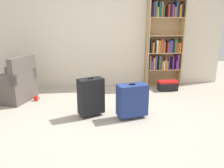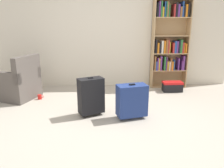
{
  "view_description": "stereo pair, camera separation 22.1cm",
  "coord_description": "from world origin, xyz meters",
  "px_view_note": "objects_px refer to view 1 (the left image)",
  "views": [
    {
      "loc": [
        -0.41,
        -3.26,
        1.56
      ],
      "look_at": [
        -0.03,
        0.27,
        0.55
      ],
      "focal_mm": 35.89,
      "sensor_mm": 36.0,
      "label": 1
    },
    {
      "loc": [
        -0.19,
        -3.28,
        1.56
      ],
      "look_at": [
        -0.03,
        0.27,
        0.55
      ],
      "focal_mm": 35.89,
      "sensor_mm": 36.0,
      "label": 2
    }
  ],
  "objects_px": {
    "armchair": "(14,85)",
    "mug": "(36,98)",
    "storage_box": "(168,85)",
    "bookshelf": "(164,42)",
    "suitcase_black": "(91,96)",
    "suitcase_navy_blue": "(132,100)"
  },
  "relations": [
    {
      "from": "bookshelf",
      "to": "storage_box",
      "type": "relative_size",
      "value": 4.56
    },
    {
      "from": "mug",
      "to": "suitcase_navy_blue",
      "type": "xyz_separation_m",
      "value": [
        1.76,
        -1.0,
        0.26
      ]
    },
    {
      "from": "bookshelf",
      "to": "suitcase_black",
      "type": "relative_size",
      "value": 3.03
    },
    {
      "from": "storage_box",
      "to": "suitcase_black",
      "type": "distance_m",
      "value": 2.2
    },
    {
      "from": "armchair",
      "to": "bookshelf",
      "type": "bearing_deg",
      "value": 12.57
    },
    {
      "from": "mug",
      "to": "storage_box",
      "type": "height_order",
      "value": "storage_box"
    },
    {
      "from": "bookshelf",
      "to": "mug",
      "type": "xyz_separation_m",
      "value": [
        -2.87,
        -0.82,
        -1.02
      ]
    },
    {
      "from": "mug",
      "to": "suitcase_black",
      "type": "relative_size",
      "value": 0.18
    },
    {
      "from": "bookshelf",
      "to": "suitcase_navy_blue",
      "type": "distance_m",
      "value": 2.26
    },
    {
      "from": "bookshelf",
      "to": "armchair",
      "type": "relative_size",
      "value": 2.23
    },
    {
      "from": "mug",
      "to": "storage_box",
      "type": "relative_size",
      "value": 0.27
    },
    {
      "from": "armchair",
      "to": "storage_box",
      "type": "bearing_deg",
      "value": 5.55
    },
    {
      "from": "storage_box",
      "to": "suitcase_navy_blue",
      "type": "height_order",
      "value": "suitcase_navy_blue"
    },
    {
      "from": "armchair",
      "to": "suitcase_black",
      "type": "xyz_separation_m",
      "value": [
        1.52,
        -0.94,
        0.03
      ]
    },
    {
      "from": "suitcase_navy_blue",
      "to": "storage_box",
      "type": "bearing_deg",
      "value": 51.48
    },
    {
      "from": "suitcase_black",
      "to": "mug",
      "type": "bearing_deg",
      "value": 141.99
    },
    {
      "from": "armchair",
      "to": "mug",
      "type": "xyz_separation_m",
      "value": [
        0.43,
        -0.08,
        -0.27
      ]
    },
    {
      "from": "bookshelf",
      "to": "suitcase_navy_blue",
      "type": "xyz_separation_m",
      "value": [
        -1.11,
        -1.82,
        -0.76
      ]
    },
    {
      "from": "bookshelf",
      "to": "storage_box",
      "type": "distance_m",
      "value": 1.03
    },
    {
      "from": "mug",
      "to": "storage_box",
      "type": "xyz_separation_m",
      "value": [
        2.88,
        0.4,
        0.07
      ]
    },
    {
      "from": "bookshelf",
      "to": "storage_box",
      "type": "xyz_separation_m",
      "value": [
        0.01,
        -0.41,
        -0.95
      ]
    },
    {
      "from": "armchair",
      "to": "suitcase_navy_blue",
      "type": "height_order",
      "value": "armchair"
    }
  ]
}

